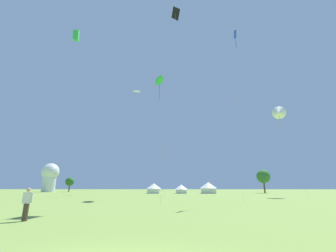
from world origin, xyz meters
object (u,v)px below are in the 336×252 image
(kite_blue_diamond, at_px, (235,39))
(festival_tent_center, at_px, (154,188))
(observatory_dome, at_px, (50,176))
(tree_distant_left, at_px, (263,177))
(kite_green_parafoil, at_px, (159,81))
(kite_white_parafoil, at_px, (137,92))
(kite_white_delta, at_px, (279,113))
(kite_black_diamond, at_px, (175,16))
(festival_tent_left, at_px, (208,187))
(kite_green_box, at_px, (76,36))
(festival_tent_right, at_px, (181,189))
(person_spectator, at_px, (27,205))
(tree_distant_right, at_px, (70,182))

(kite_blue_diamond, xyz_separation_m, festival_tent_center, (-15.94, 38.68, -21.61))
(observatory_dome, height_order, tree_distant_left, observatory_dome)
(kite_green_parafoil, height_order, festival_tent_center, kite_green_parafoil)
(festival_tent_center, bearing_deg, tree_distant_left, 12.05)
(kite_white_parafoil, bearing_deg, kite_white_delta, -27.54)
(kite_blue_diamond, height_order, kite_green_parafoil, kite_blue_diamond)
(kite_black_diamond, xyz_separation_m, festival_tent_left, (8.73, 42.05, -22.85))
(kite_blue_diamond, bearing_deg, kite_white_parafoil, 121.79)
(kite_white_delta, relative_size, festival_tent_center, 4.26)
(kite_green_box, xyz_separation_m, kite_white_delta, (41.49, 7.82, -14.32))
(kite_black_diamond, bearing_deg, observatory_dome, 128.78)
(kite_green_parafoil, xyz_separation_m, festival_tent_center, (-3.76, 28.71, -19.96))
(festival_tent_right, bearing_deg, festival_tent_left, 0.00)
(kite_black_diamond, bearing_deg, festival_tent_right, 88.74)
(festival_tent_center, bearing_deg, kite_white_parafoil, -140.15)
(kite_black_diamond, height_order, kite_green_parafoil, kite_black_diamond)
(kite_white_parafoil, height_order, festival_tent_right, kite_white_parafoil)
(festival_tent_right, bearing_deg, kite_white_parafoil, -161.58)
(kite_green_parafoil, distance_m, person_spectator, 34.48)
(kite_blue_diamond, relative_size, festival_tent_left, 5.11)
(kite_green_box, xyz_separation_m, kite_green_parafoil, (16.81, 1.12, -9.69))
(kite_black_diamond, distance_m, festival_tent_left, 48.64)
(kite_white_delta, bearing_deg, kite_blue_diamond, -126.87)
(person_spectator, bearing_deg, festival_tent_left, 73.19)
(kite_green_box, relative_size, observatory_dome, 3.00)
(kite_white_parafoil, bearing_deg, tree_distant_left, 16.51)
(observatory_dome, bearing_deg, kite_black_diamond, -51.22)
(kite_blue_diamond, distance_m, person_spectator, 32.93)
(person_spectator, relative_size, tree_distant_right, 0.31)
(kite_blue_diamond, distance_m, tree_distant_left, 52.76)
(kite_white_parafoil, distance_m, kite_black_diamond, 39.97)
(kite_white_delta, xyz_separation_m, person_spectator, (-29.55, -33.85, -16.04))
(kite_green_parafoil, bearing_deg, person_spectator, -100.16)
(kite_blue_diamond, xyz_separation_m, person_spectator, (-17.05, -17.19, -22.33))
(kite_white_parafoil, relative_size, kite_white_delta, 1.64)
(kite_black_diamond, bearing_deg, kite_blue_diamond, 20.73)
(kite_green_parafoil, relative_size, person_spectator, 12.85)
(person_spectator, bearing_deg, observatory_dome, 118.75)
(kite_green_box, height_order, tree_distant_right, kite_green_box)
(kite_white_parafoil, distance_m, person_spectator, 59.29)
(festival_tent_center, relative_size, observatory_dome, 0.40)
(kite_green_parafoil, distance_m, festival_tent_center, 35.16)
(kite_green_parafoil, height_order, festival_tent_left, kite_green_parafoil)
(kite_blue_diamond, distance_m, observatory_dome, 84.43)
(person_spectator, bearing_deg, tree_distant_left, 60.71)
(festival_tent_center, height_order, tree_distant_left, tree_distant_left)
(tree_distant_left, bearing_deg, kite_white_parafoil, -163.49)
(tree_distant_left, bearing_deg, kite_green_box, -141.90)
(festival_tent_right, bearing_deg, festival_tent_center, 180.00)
(kite_green_parafoil, height_order, festival_tent_right, kite_green_parafoil)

